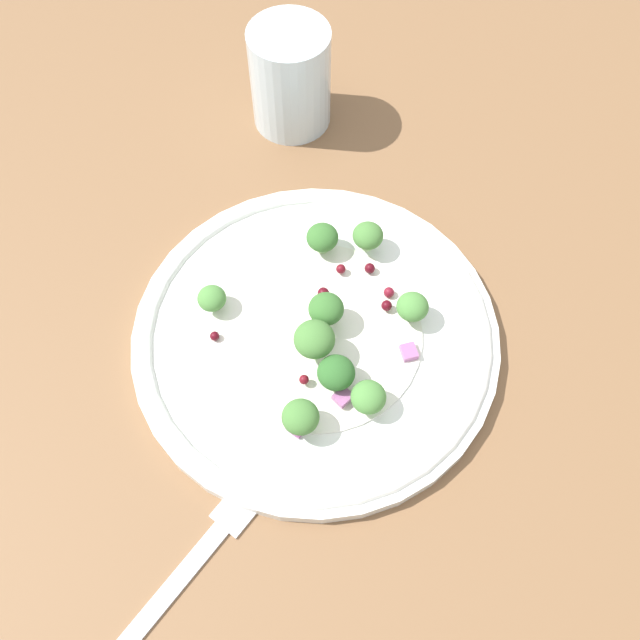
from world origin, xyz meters
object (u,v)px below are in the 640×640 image
(plate, at_px, (320,332))
(water_glass, at_px, (290,78))
(fork, at_px, (175,584))
(broccoli_floret_0, at_px, (212,299))
(broccoli_floret_2, at_px, (412,307))
(broccoli_floret_1, at_px, (314,340))

(plate, xyz_separation_m, water_glass, (-0.15, -0.18, 0.04))
(plate, xyz_separation_m, fork, (0.19, 0.06, -0.01))
(broccoli_floret_0, bearing_deg, broccoli_floret_2, 129.83)
(broccoli_floret_2, relative_size, fork, 0.13)
(plate, distance_m, fork, 0.20)
(broccoli_floret_0, bearing_deg, broccoli_floret_1, 106.15)
(broccoli_floret_2, height_order, water_glass, water_glass)
(broccoli_floret_0, distance_m, broccoli_floret_1, 0.09)
(broccoli_floret_0, relative_size, broccoli_floret_1, 0.73)
(broccoli_floret_0, height_order, broccoli_floret_1, broccoli_floret_1)
(broccoli_floret_2, xyz_separation_m, fork, (0.25, 0.01, -0.03))
(water_glass, bearing_deg, broccoli_floret_1, 48.23)
(broccoli_floret_0, distance_m, broccoli_floret_2, 0.15)
(fork, relative_size, water_glass, 2.02)
(plate, bearing_deg, broccoli_floret_0, -59.53)
(plate, relative_size, broccoli_floret_0, 12.60)
(broccoli_floret_2, bearing_deg, plate, -38.89)
(fork, bearing_deg, broccoli_floret_1, -166.04)
(broccoli_floret_1, distance_m, broccoli_floret_2, 0.08)
(broccoli_floret_0, bearing_deg, fork, 39.81)
(broccoli_floret_0, xyz_separation_m, water_glass, (-0.19, -0.10, 0.02))
(broccoli_floret_2, bearing_deg, broccoli_floret_1, -23.89)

